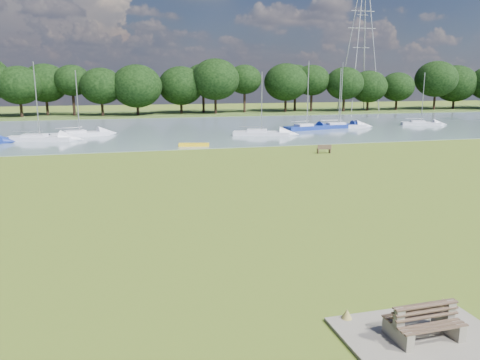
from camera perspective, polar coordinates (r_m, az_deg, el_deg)
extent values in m
plane|color=olive|center=(25.73, 2.85, -3.16)|extent=(220.00, 220.00, 0.00)
cube|color=gray|center=(66.42, -8.25, 6.14)|extent=(220.00, 40.00, 0.10)
cube|color=#4C6626|center=(96.18, -10.38, 7.88)|extent=(220.00, 20.00, 0.40)
cube|color=gray|center=(13.98, 21.38, -17.53)|extent=(4.20, 3.20, 0.10)
cube|color=gray|center=(13.43, 18.69, -17.26)|extent=(0.25, 1.10, 0.46)
cube|color=gray|center=(13.23, 18.81, -15.68)|extent=(0.23, 0.19, 0.57)
cube|color=gray|center=(14.31, 24.06, -15.79)|extent=(0.25, 1.10, 0.46)
cube|color=gray|center=(14.12, 24.21, -14.29)|extent=(0.23, 0.19, 0.57)
cube|color=brown|center=(13.51, 22.46, -16.22)|extent=(1.88, 0.46, 0.04)
cube|color=brown|center=(13.55, 21.87, -14.60)|extent=(1.88, 0.17, 0.46)
cube|color=brown|center=(13.98, 20.67, -15.07)|extent=(1.88, 0.46, 0.04)
cube|color=brown|center=(13.66, 21.43, -14.33)|extent=(1.88, 0.17, 0.46)
cube|color=brown|center=(44.62, 9.47, 3.49)|extent=(0.11, 0.41, 0.42)
cube|color=brown|center=(45.00, 10.89, 3.51)|extent=(0.11, 0.41, 0.42)
cube|color=brown|center=(44.78, 10.20, 3.76)|extent=(1.39, 0.54, 0.05)
cube|color=brown|center=(44.58, 10.28, 4.00)|extent=(1.35, 0.18, 0.41)
cube|color=yellow|center=(48.70, -5.64, 4.31)|extent=(3.22, 1.36, 0.31)
cylinder|color=#A0A2A6|center=(104.19, 14.05, 15.48)|extent=(0.22, 0.22, 26.64)
cylinder|color=#A0A2A6|center=(106.32, 16.19, 15.29)|extent=(0.22, 0.22, 26.64)
cylinder|color=#A0A2A6|center=(108.03, 12.91, 15.40)|extent=(0.22, 0.22, 26.64)
cylinder|color=#A0A2A6|center=(110.10, 14.99, 15.23)|extent=(0.22, 0.22, 26.64)
cube|color=#A0A2A6|center=(107.46, 14.65, 17.48)|extent=(6.54, 0.14, 0.14)
cube|color=#A0A2A6|center=(107.86, 14.76, 19.31)|extent=(5.42, 0.14, 0.14)
cylinder|color=black|center=(93.05, -24.62, 8.13)|extent=(0.49, 0.49, 3.73)
ellipsoid|color=black|center=(92.93, -24.87, 10.93)|extent=(6.85, 6.85, 5.82)
cylinder|color=black|center=(92.14, -20.29, 8.54)|extent=(0.49, 0.49, 4.01)
ellipsoid|color=black|center=(92.02, -20.52, 11.58)|extent=(7.83, 7.83, 6.65)
cylinder|color=black|center=(91.78, -15.88, 8.55)|extent=(0.49, 0.49, 3.17)
ellipsoid|color=black|center=(91.66, -16.02, 10.96)|extent=(8.80, 8.80, 7.48)
cylinder|color=black|center=(91.94, -11.47, 8.86)|extent=(0.49, 0.49, 3.45)
ellipsoid|color=black|center=(91.81, -11.58, 11.48)|extent=(6.85, 6.85, 5.82)
cylinder|color=black|center=(92.62, -7.10, 9.11)|extent=(0.49, 0.49, 3.73)
ellipsoid|color=black|center=(92.50, -7.17, 11.93)|extent=(7.83, 7.83, 6.65)
cylinder|color=black|center=(93.82, -2.81, 9.31)|extent=(0.49, 0.49, 4.01)
ellipsoid|color=black|center=(93.71, -2.84, 12.31)|extent=(8.80, 8.80, 7.48)
cylinder|color=black|center=(95.55, 1.36, 9.12)|extent=(0.49, 0.49, 3.17)
ellipsoid|color=black|center=(95.42, 1.37, 11.44)|extent=(6.85, 6.85, 5.82)
cylinder|color=black|center=(97.72, 5.35, 9.22)|extent=(0.49, 0.49, 3.45)
ellipsoid|color=black|center=(97.60, 5.40, 11.69)|extent=(7.83, 7.83, 6.65)
cylinder|color=black|center=(100.33, 9.16, 9.28)|extent=(0.49, 0.49, 3.73)
ellipsoid|color=black|center=(100.22, 9.25, 11.88)|extent=(8.80, 8.80, 7.48)
cylinder|color=black|center=(103.35, 12.76, 9.29)|extent=(0.49, 0.49, 4.01)
ellipsoid|color=black|center=(103.25, 12.89, 12.01)|extent=(6.85, 6.85, 5.82)
cylinder|color=black|center=(106.78, 16.13, 8.97)|extent=(0.49, 0.49, 3.17)
ellipsoid|color=black|center=(106.67, 16.25, 11.05)|extent=(7.83, 7.83, 6.65)
cylinder|color=black|center=(110.51, 19.29, 8.93)|extent=(0.49, 0.49, 3.45)
ellipsoid|color=black|center=(110.41, 19.45, 11.12)|extent=(8.80, 8.80, 7.48)
cylinder|color=black|center=(114.56, 22.24, 8.88)|extent=(0.49, 0.49, 3.73)
ellipsoid|color=black|center=(114.46, 22.42, 11.15)|extent=(6.85, 6.85, 5.82)
cylinder|color=black|center=(118.87, 24.98, 8.80)|extent=(0.49, 0.49, 4.01)
ellipsoid|color=black|center=(118.79, 25.19, 11.16)|extent=(7.83, 7.83, 6.65)
cube|color=navy|center=(65.08, 8.16, 6.41)|extent=(6.84, 3.41, 0.77)
cube|color=silver|center=(64.72, 7.80, 6.81)|extent=(2.59, 1.97, 0.50)
cylinder|color=#A5A8AD|center=(64.80, 8.28, 10.36)|extent=(0.13, 0.13, 8.66)
cube|color=silver|center=(58.03, 2.63, 5.79)|extent=(7.17, 4.20, 0.68)
cube|color=silver|center=(58.01, 2.08, 6.20)|extent=(2.80, 2.26, 0.44)
cylinder|color=#A5A8AD|center=(57.74, 2.66, 9.49)|extent=(0.12, 0.12, 7.20)
cube|color=silver|center=(76.52, 21.19, 6.50)|extent=(5.83, 3.48, 0.62)
cube|color=silver|center=(76.37, 20.88, 6.80)|extent=(2.29, 1.86, 0.40)
cylinder|color=#A5A8AD|center=(76.30, 21.41, 9.34)|extent=(0.11, 0.11, 7.35)
cube|color=navy|center=(68.50, 11.93, 6.53)|extent=(6.53, 2.03, 0.72)
cube|color=silver|center=(68.25, 11.54, 6.89)|extent=(2.31, 1.50, 0.46)
cylinder|color=#A5A8AD|center=(68.24, 12.08, 9.91)|extent=(0.12, 0.12, 7.79)
cube|color=silver|center=(57.49, -23.22, 4.76)|extent=(7.55, 3.76, 0.68)
cube|color=silver|center=(57.67, -23.79, 5.15)|extent=(2.86, 2.18, 0.44)
cylinder|color=#A5A8AD|center=(57.17, -23.57, 8.98)|extent=(0.12, 0.12, 8.19)
cube|color=silver|center=(68.85, 12.12, 6.53)|extent=(7.31, 3.32, 0.69)
cube|color=silver|center=(68.66, 11.67, 6.89)|extent=(2.73, 2.01, 0.44)
cylinder|color=#A5A8AD|center=(68.58, 12.28, 10.25)|extent=(0.12, 0.12, 8.64)
cube|color=silver|center=(60.13, -18.95, 5.38)|extent=(7.07, 3.86, 0.70)
cube|color=silver|center=(59.96, -19.49, 5.74)|extent=(2.73, 2.14, 0.45)
cylinder|color=#A5A8AD|center=(59.84, -19.20, 9.01)|extent=(0.12, 0.12, 7.34)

